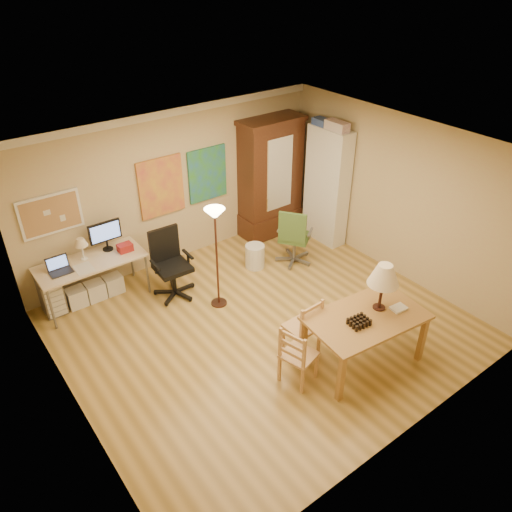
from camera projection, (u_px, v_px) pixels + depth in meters
floor at (264, 326)px, 7.46m from camera, size 5.50×5.50×0.00m
crown_molding at (168, 113)px, 7.73m from camera, size 5.50×0.08×0.12m
corkboard at (51, 214)px, 7.30m from camera, size 0.90×0.04×0.62m
art_panel_left at (161, 187)px, 8.24m from camera, size 0.80×0.04×1.00m
art_panel_right at (207, 174)px, 8.69m from camera, size 0.75×0.04×0.95m
dining_table at (373, 304)px, 6.42m from camera, size 1.63×1.07×1.45m
ladder_chair_back at (303, 328)px, 6.79m from camera, size 0.43×0.42×0.90m
ladder_chair_left at (297, 357)px, 6.33m from camera, size 0.48×0.50×0.88m
torchiere_lamp at (215, 229)px, 7.22m from camera, size 0.31×0.31×1.68m
computer_desk at (94, 275)px, 7.82m from camera, size 1.63×0.71×1.23m
office_chair_black at (173, 278)px, 8.01m from camera, size 0.69×0.69×1.13m
office_chair_green at (294, 248)px, 8.82m from camera, size 0.68×0.68×1.08m
drawer_cart at (52, 295)px, 7.60m from camera, size 0.31×0.37×0.62m
armoire at (270, 186)px, 9.40m from camera, size 1.24×0.59×2.27m
bookshelf at (327, 186)px, 9.14m from camera, size 0.33×0.87×2.18m
wastebin at (255, 256)px, 8.74m from camera, size 0.34×0.34×0.43m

